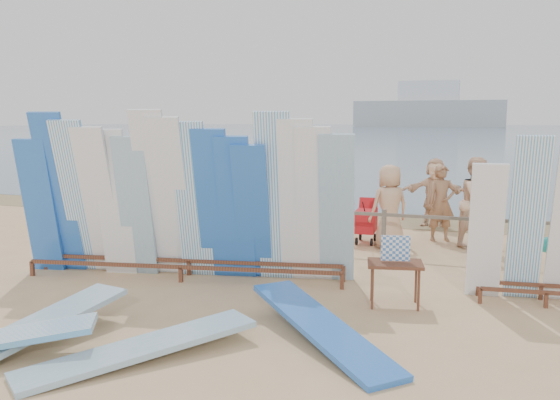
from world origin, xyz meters
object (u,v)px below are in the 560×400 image
(beachgoer_0, at_px, (48,194))
(beachgoer_1, at_px, (220,192))
(beach_chair_left, at_px, (336,232))
(beachgoer_3, at_px, (259,184))
(flat_board_a, at_px, (28,348))
(beachgoer_2, at_px, (190,187))
(beachgoer_5, at_px, (435,192))
(beachgoer_7, at_px, (441,203))
(stroller, at_px, (366,225))
(beachgoer_6, at_px, (389,206))
(beachgoer_11, at_px, (151,184))
(flat_board_d, at_px, (322,343))
(beachgoer_8, at_px, (477,202))
(main_surfboard_rack, at_px, (183,204))
(beach_chair_right, at_px, (315,232))
(flat_board_b, at_px, (141,359))
(vendor_table, at_px, (395,283))
(side_surfboard_rack, at_px, (549,229))

(beachgoer_0, bearing_deg, beachgoer_1, 18.28)
(beach_chair_left, bearing_deg, beachgoer_3, 157.51)
(flat_board_a, bearing_deg, beach_chair_left, 84.62)
(beachgoer_2, bearing_deg, beachgoer_5, 86.17)
(beachgoer_7, bearing_deg, stroller, -176.46)
(stroller, height_order, beachgoer_6, beachgoer_6)
(stroller, distance_m, beachgoer_5, 2.83)
(beachgoer_11, bearing_deg, flat_board_d, -51.73)
(flat_board_d, bearing_deg, beachgoer_5, 39.64)
(stroller, height_order, beachgoer_8, beachgoer_8)
(main_surfboard_rack, bearing_deg, beachgoer_2, 106.18)
(beachgoer_8, bearing_deg, beachgoer_3, 104.65)
(beachgoer_0, relative_size, beachgoer_5, 0.90)
(beachgoer_11, relative_size, beachgoer_8, 0.91)
(flat_board_d, bearing_deg, beach_chair_right, 60.25)
(beach_chair_left, distance_m, beachgoer_1, 3.73)
(beachgoer_8, bearing_deg, beachgoer_1, 116.93)
(flat_board_a, relative_size, beachgoer_7, 1.62)
(beachgoer_5, bearing_deg, beachgoer_8, -64.27)
(flat_board_b, bearing_deg, stroller, 117.32)
(main_surfboard_rack, bearing_deg, stroller, 48.65)
(beachgoer_11, bearing_deg, beachgoer_3, 7.13)
(beachgoer_3, height_order, beachgoer_0, beachgoer_3)
(flat_board_a, xyz_separation_m, beachgoer_11, (-3.65, 8.90, 0.86))
(beachgoer_2, bearing_deg, flat_board_d, 20.12)
(flat_board_b, xyz_separation_m, beach_chair_left, (0.65, 6.63, 0.26))
(beachgoer_3, bearing_deg, beachgoer_1, 88.37)
(beach_chair_left, relative_size, stroller, 0.93)
(flat_board_a, xyz_separation_m, beach_chair_left, (2.07, 6.77, 0.26))
(flat_board_d, height_order, beachgoer_11, beachgoer_11)
(main_surfboard_rack, height_order, beachgoer_7, main_surfboard_rack)
(vendor_table, relative_size, beach_chair_left, 1.15)
(flat_board_a, relative_size, beachgoer_0, 1.77)
(beachgoer_6, height_order, beachgoer_5, beachgoer_6)
(beach_chair_right, height_order, stroller, stroller)
(side_surfboard_rack, bearing_deg, flat_board_a, -152.79)
(beachgoer_3, bearing_deg, beach_chair_right, 156.63)
(side_surfboard_rack, xyz_separation_m, beachgoer_1, (-7.18, 4.54, -0.30))
(vendor_table, relative_size, beachgoer_7, 0.61)
(beachgoer_3, relative_size, beachgoer_2, 1.00)
(main_surfboard_rack, height_order, vendor_table, main_surfboard_rack)
(side_surfboard_rack, relative_size, flat_board_d, 0.90)
(beachgoer_8, bearing_deg, beach_chair_right, 136.19)
(beach_chair_left, bearing_deg, side_surfboard_rack, -16.62)
(beachgoer_11, xyz_separation_m, beachgoer_1, (2.35, -0.63, -0.06))
(beachgoer_3, bearing_deg, beachgoer_11, 36.64)
(flat_board_b, height_order, beach_chair_right, beach_chair_right)
(beachgoer_5, bearing_deg, beachgoer_0, -163.02)
(main_surfboard_rack, xyz_separation_m, beach_chair_left, (1.76, 3.48, -1.00))
(vendor_table, relative_size, stroller, 1.08)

